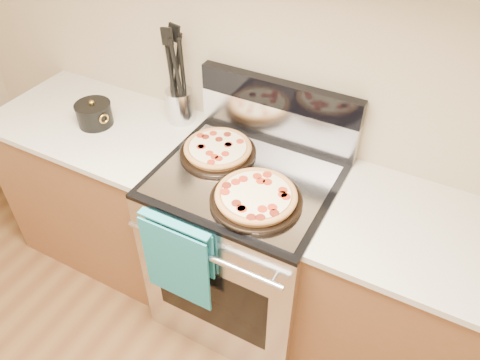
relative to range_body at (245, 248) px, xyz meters
The scene contains 17 objects.
wall_back 0.97m from the range_body, 90.00° to the left, with size 4.00×4.00×0.00m, color #C1AE8B.
range_body is the anchor object (origin of this frame).
oven_window 0.34m from the range_body, 90.00° to the right, with size 0.56×0.01×0.40m, color black.
cooktop 0.46m from the range_body, ahead, with size 0.76×0.68×0.02m, color black.
backsplash_lower 0.64m from the range_body, 90.00° to the left, with size 0.76×0.06×0.18m, color silver.
backsplash_upper 0.77m from the range_body, 90.00° to the left, with size 0.76×0.06×0.12m, color black.
oven_handle 0.51m from the range_body, 90.00° to the right, with size 0.03×0.03×0.70m, color silver.
dish_towel 0.47m from the range_body, 107.74° to the right, with size 0.32×0.05×0.42m, color #1C648D, non-canonical shape.
foil_sheet 0.47m from the range_body, 90.00° to the right, with size 0.70×0.55×0.01m, color gray.
cabinet_left 0.88m from the range_body, behind, with size 1.00×0.62×0.88m, color brown.
countertop_left 0.99m from the range_body, behind, with size 1.02×0.64×0.03m, color beige.
cabinet_right 0.88m from the range_body, ahead, with size 1.00×0.62×0.88m, color brown.
countertop_right 0.99m from the range_body, ahead, with size 1.02×0.64×0.03m, color beige.
pepperoni_pizza_back 0.53m from the range_body, 158.75° to the left, with size 0.34×0.34×0.05m, color #A56532, non-canonical shape.
pepperoni_pizza_front 0.53m from the range_body, 49.27° to the right, with size 0.37×0.37×0.05m, color #A56532, non-canonical shape.
utensil_crock 0.77m from the range_body, 153.99° to the left, with size 0.13×0.13×0.17m, color silver.
saucepan 0.99m from the range_body, behind, with size 0.17×0.17×0.10m, color black.
Camera 1 is at (0.69, 0.30, 2.22)m, focal length 35.00 mm.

